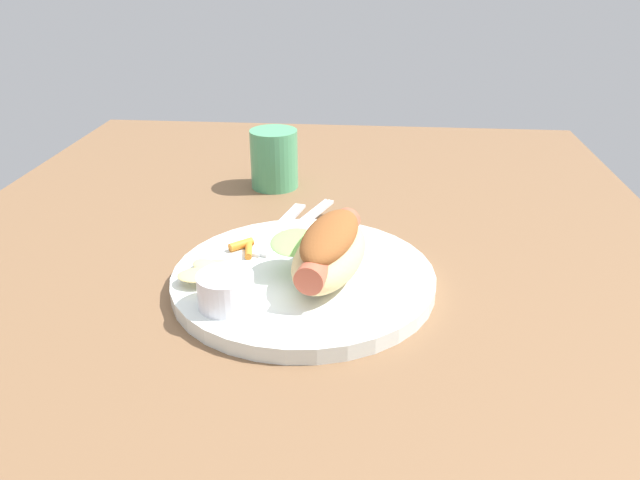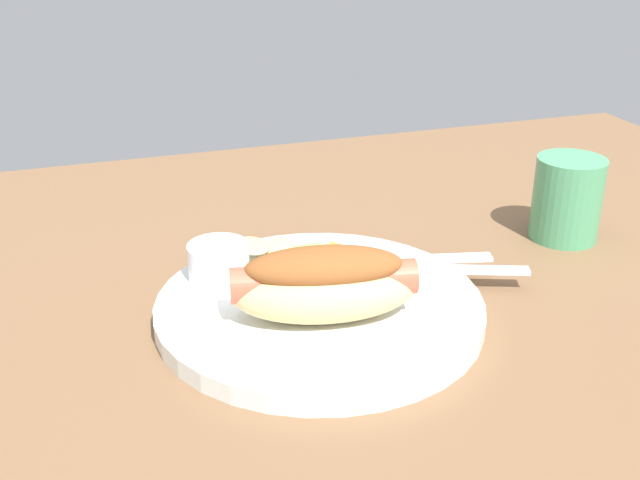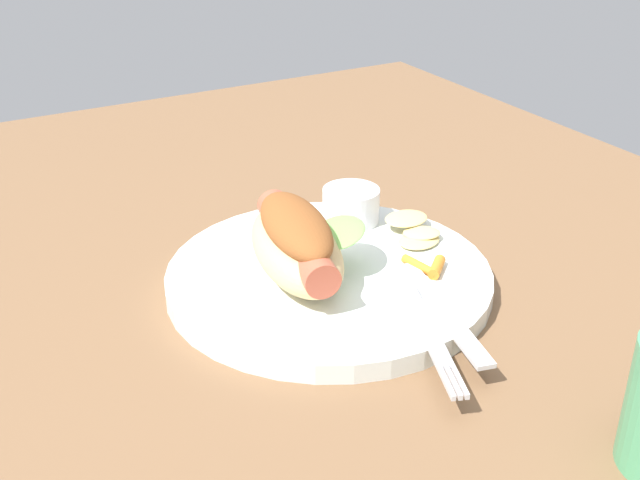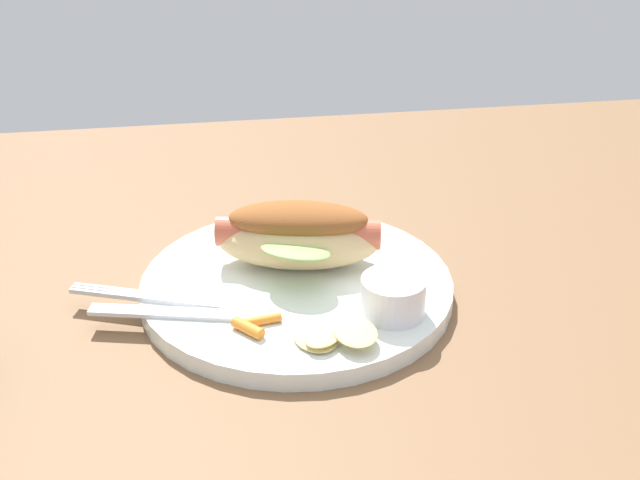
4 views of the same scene
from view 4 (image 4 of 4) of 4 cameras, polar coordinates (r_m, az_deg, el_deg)
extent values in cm
cube|color=brown|center=(74.61, -3.59, -4.97)|extent=(120.00, 90.00, 1.80)
cylinder|color=white|center=(75.09, -1.54, -3.14)|extent=(26.77, 26.77, 1.60)
ellipsoid|color=#DBB77A|center=(75.93, -1.42, -0.02)|extent=(15.28, 9.19, 4.68)
cylinder|color=#C1563D|center=(75.54, -1.42, 0.52)|extent=(14.55, 5.57, 2.78)
ellipsoid|color=brown|center=(74.96, -1.44, 1.37)|extent=(12.86, 7.18, 2.85)
ellipsoid|color=#7FC65B|center=(72.35, -1.61, -0.72)|extent=(7.39, 6.77, 1.46)
cylinder|color=white|center=(69.64, 4.82, -3.70)|extent=(5.22, 5.22, 3.16)
cube|color=silver|center=(72.17, -8.71, -3.99)|extent=(13.46, 6.05, 0.40)
cube|color=silver|center=(75.70, -14.70, -3.00)|extent=(3.10, 1.41, 0.40)
cube|color=silver|center=(75.36, -14.84, -3.18)|extent=(3.10, 1.41, 0.40)
cube|color=silver|center=(75.02, -14.99, -3.35)|extent=(3.10, 1.41, 0.40)
cube|color=silver|center=(70.77, -9.20, -4.76)|extent=(14.64, 4.78, 0.36)
ellipsoid|color=#DBC477|center=(66.87, -0.30, -6.45)|extent=(4.39, 4.94, 0.50)
ellipsoid|color=#DBC477|center=(66.26, 0.17, -6.43)|extent=(3.94, 4.12, 0.87)
ellipsoid|color=#DBC477|center=(66.36, 2.34, -6.05)|extent=(3.82, 4.64, 0.61)
cylinder|color=orange|center=(68.77, -4.06, -5.31)|extent=(3.76, 1.38, 0.75)
cylinder|color=orange|center=(67.84, -4.74, -5.77)|extent=(2.56, 2.70, 0.93)
camera|label=1|loc=(0.94, 34.66, 18.57)|focal=34.33mm
camera|label=2|loc=(1.18, 3.76, 24.38)|focal=42.99mm
camera|label=3|loc=(1.02, -35.59, 20.04)|focal=45.06mm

